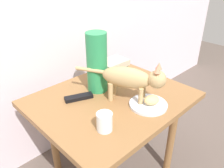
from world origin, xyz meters
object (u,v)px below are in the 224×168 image
(plate, at_px, (148,105))
(candle_jar, at_px, (105,123))
(tv_remote, at_px, (79,97))
(side_table, at_px, (112,107))
(bread_roll, at_px, (152,100))
(book_stack, at_px, (112,69))
(cat, at_px, (132,78))
(green_vase, at_px, (97,63))

(plate, xyz_separation_m, candle_jar, (-0.29, 0.02, 0.03))
(tv_remote, bearing_deg, candle_jar, -82.28)
(side_table, xyz_separation_m, plate, (0.07, -0.19, 0.08))
(bread_roll, bearing_deg, book_stack, 75.87)
(plate, bearing_deg, cat, 106.29)
(bread_roll, bearing_deg, side_table, 110.62)
(side_table, distance_m, candle_jar, 0.29)
(book_stack, distance_m, green_vase, 0.21)
(bread_roll, bearing_deg, green_vase, 103.16)
(book_stack, height_order, green_vase, green_vase)
(book_stack, bearing_deg, plate, -105.27)
(plate, relative_size, bread_roll, 2.42)
(plate, relative_size, green_vase, 0.58)
(candle_jar, bearing_deg, book_stack, 42.20)
(tv_remote, bearing_deg, side_table, -15.85)
(green_vase, bearing_deg, candle_jar, -126.57)
(book_stack, height_order, tv_remote, book_stack)
(green_vase, bearing_deg, plate, -76.98)
(bread_roll, distance_m, cat, 0.14)
(green_vase, bearing_deg, book_stack, 19.58)
(side_table, distance_m, tv_remote, 0.20)
(candle_jar, xyz_separation_m, tv_remote, (0.07, 0.28, -0.03))
(plate, xyz_separation_m, tv_remote, (-0.21, 0.30, 0.00))
(bread_roll, xyz_separation_m, cat, (-0.03, 0.11, 0.09))
(side_table, bearing_deg, bread_roll, -69.38)
(side_table, distance_m, cat, 0.23)
(plate, bearing_deg, bread_roll, -73.90)
(bread_roll, bearing_deg, candle_jar, 173.53)
(cat, height_order, green_vase, green_vase)
(tv_remote, bearing_deg, bread_roll, -33.25)
(side_table, relative_size, tv_remote, 5.48)
(green_vase, relative_size, candle_jar, 3.91)
(candle_jar, bearing_deg, bread_roll, -6.47)
(side_table, xyz_separation_m, cat, (0.05, -0.10, 0.20))
(cat, xyz_separation_m, green_vase, (-0.04, 0.22, 0.03))
(bread_roll, height_order, book_stack, book_stack)
(candle_jar, height_order, tv_remote, candle_jar)
(plate, xyz_separation_m, green_vase, (-0.07, 0.31, 0.16))
(tv_remote, bearing_deg, plate, -32.50)
(cat, relative_size, candle_jar, 5.16)
(plate, distance_m, candle_jar, 0.29)
(book_stack, relative_size, green_vase, 0.58)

